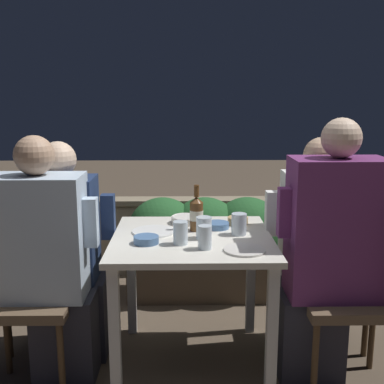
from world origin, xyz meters
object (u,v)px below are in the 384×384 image
object	(u,v)px
person_purple_stripe	(328,254)
chair_left_near	(7,277)
person_navy_jumper	(69,251)
person_blue_shirt	(48,262)
chair_right_near	(368,276)
person_white_polo	(310,247)
chair_right_far	(347,258)
beer_bottle	(196,213)
chair_left_far	(31,261)

from	to	relation	value
person_purple_stripe	chair_left_near	bearing A→B (deg)	179.27
person_navy_jumper	person_blue_shirt	bearing A→B (deg)	-102.65
chair_right_near	person_white_polo	distance (m)	0.35
person_purple_stripe	chair_right_far	bearing A→B (deg)	54.27
person_navy_jumper	chair_right_far	distance (m)	1.52
person_blue_shirt	person_white_polo	bearing A→B (deg)	10.15
chair_left_near	beer_bottle	xyz separation A→B (m)	(0.94, 0.22, 0.27)
chair_left_near	chair_right_near	distance (m)	1.79
chair_left_far	person_white_polo	world-z (taller)	person_white_polo
person_purple_stripe	chair_right_far	size ratio (longest dim) A/B	1.43
person_blue_shirt	person_purple_stripe	size ratio (longest dim) A/B	0.94
chair_left_near	chair_left_far	xyz separation A→B (m)	(0.05, 0.23, 0.00)
chair_right_near	chair_left_far	bearing A→B (deg)	171.84
chair_left_near	person_navy_jumper	bearing A→B (deg)	41.66
chair_left_far	person_navy_jumper	xyz separation A→B (m)	(0.21, -0.00, 0.06)
chair_left_near	person_purple_stripe	world-z (taller)	person_purple_stripe
person_white_polo	chair_right_far	bearing A→B (deg)	0.00
person_blue_shirt	beer_bottle	xyz separation A→B (m)	(0.74, 0.22, 0.19)
chair_left_near	chair_right_near	bearing A→B (deg)	-0.65
person_white_polo	chair_right_near	bearing A→B (deg)	-50.13
person_navy_jumper	chair_left_far	bearing A→B (deg)	180.00
person_navy_jumper	person_purple_stripe	world-z (taller)	person_purple_stripe
chair_left_near	person_white_polo	xyz separation A→B (m)	(1.57, 0.24, 0.06)
chair_left_near	person_purple_stripe	bearing A→B (deg)	-0.73
chair_left_near	person_white_polo	bearing A→B (deg)	8.84
chair_right_far	person_white_polo	world-z (taller)	person_white_polo
person_navy_jumper	person_purple_stripe	bearing A→B (deg)	-10.64
person_blue_shirt	chair_left_far	xyz separation A→B (m)	(-0.16, 0.23, -0.08)
chair_left_near	chair_right_near	xyz separation A→B (m)	(1.79, -0.02, 0.00)
chair_left_near	beer_bottle	distance (m)	1.01
person_navy_jumper	person_white_polo	distance (m)	1.31
chair_right_near	person_blue_shirt	bearing A→B (deg)	179.27
person_blue_shirt	chair_right_near	bearing A→B (deg)	-0.73
chair_right_near	person_purple_stripe	distance (m)	0.23
chair_left_near	chair_right_far	world-z (taller)	same
person_purple_stripe	person_white_polo	distance (m)	0.27
beer_bottle	chair_right_far	bearing A→B (deg)	1.61
person_blue_shirt	chair_right_far	size ratio (longest dim) A/B	1.34
person_blue_shirt	person_white_polo	distance (m)	1.39
chair_right_near	chair_right_far	world-z (taller)	same
person_white_polo	beer_bottle	distance (m)	0.66
chair_left_far	chair_right_near	size ratio (longest dim) A/B	1.00
chair_left_near	person_blue_shirt	distance (m)	0.22
person_blue_shirt	person_navy_jumper	world-z (taller)	person_blue_shirt
chair_right_near	person_purple_stripe	xyz separation A→B (m)	(-0.20, 0.00, 0.12)
chair_left_far	person_white_polo	distance (m)	1.52
chair_left_far	chair_right_far	world-z (taller)	same
chair_left_far	chair_left_near	bearing A→B (deg)	-102.22
person_blue_shirt	chair_right_near	distance (m)	1.59
chair_right_near	person_navy_jumper	bearing A→B (deg)	170.75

